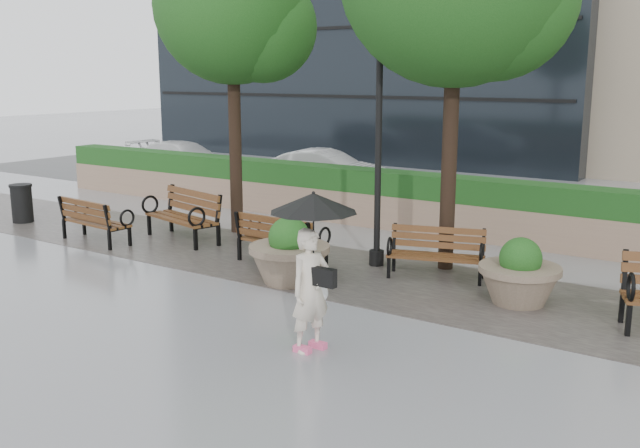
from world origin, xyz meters
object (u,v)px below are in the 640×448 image
Objects in this scene: bench_0 at (96,230)px; bench_2 at (281,250)px; trash_bin at (22,204)px; lamppost at (378,169)px; planter_left at (289,257)px; planter_right at (519,278)px; bench_3 at (436,264)px; car_left at (184,160)px; pedestrian at (312,256)px; bench_1 at (183,226)px; car_right at (325,171)px.

bench_0 is 1.00× the size of bench_2.
lamppost is (9.26, 1.36, 1.41)m from trash_bin.
planter_right is (3.72, 1.12, -0.04)m from planter_left.
bench_3 is at bearing 40.04° from planter_left.
car_left reaches higher than bench_2.
pedestrian is (12.95, -10.76, 0.66)m from car_left.
car_left is at bearing 67.62° from pedestrian.
trash_bin is 8.26m from car_left.
planter_left is (3.88, -1.31, 0.14)m from bench_1.
bench_0 is 7.49m from bench_3.
bench_2 is 0.47× the size of car_right.
lamppost is 1.08× the size of car_right.
planter_left is 0.67× the size of pedestrian.
planter_right is 3.90m from pedestrian.
planter_right reaches higher than bench_3.
lamppost is (6.00, 1.76, 1.57)m from bench_0.
car_right reaches higher than trash_bin.
planter_right is at bearing -118.76° from car_left.
bench_3 is 0.43× the size of lamppost.
trash_bin is (-4.69, -0.80, 0.12)m from bench_1.
bench_2 is 1.43× the size of planter_right.
car_left reaches higher than planter_right.
bench_3 reaches higher than trash_bin.
bench_3 is 2.07m from lamppost.
trash_bin is at bearing -1.89° from bench_0.
planter_right is 0.33× the size of car_right.
bench_3 is 2.00× the size of trash_bin.
planter_right is (1.71, -0.57, 0.15)m from bench_3.
bench_3 is 0.42× the size of car_left.
car_right is at bearing 66.70° from trash_bin.
planter_right reaches higher than bench_0.
car_left is (-6.99, 7.14, 0.30)m from bench_1.
planter_left reaches higher than trash_bin.
trash_bin is (-3.25, 0.40, 0.16)m from bench_0.
bench_0 is at bearing -163.67° from lamppost.
car_left is 1.10× the size of car_right.
lamppost reaches higher than car_right.
bench_2 is at bearing 59.78° from pedestrian.
planter_right is 3.43m from lamppost.
planter_left reaches higher than bench_1.
planter_right is 1.44× the size of trash_bin.
planter_left is at bearing -4.84° from bench_1.
car_left reaches higher than trash_bin.
pedestrian is (5.96, -3.63, 0.96)m from bench_1.
bench_2 is 1.02× the size of bench_3.
car_left is at bearing 135.41° from bench_3.
bench_0 is 0.88× the size of pedestrian.
planter_left is at bearing -176.09° from bench_0.
planter_right is at bearing -175.62° from bench_2.
car_right reaches higher than planter_right.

